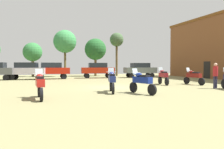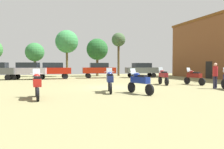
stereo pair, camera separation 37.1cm
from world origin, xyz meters
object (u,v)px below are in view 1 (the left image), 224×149
object	(u,v)px
tree_6	(95,49)
motorcycle_2	(112,80)
car_1	(27,70)
car_4	(51,69)
motorcycle_1	(40,84)
car_6	(140,69)
motorcycle_3	(142,81)
tree_5	(117,41)
tree_3	(33,52)
motorcycle_5	(163,76)
motorcycle_7	(194,76)
person_1	(215,74)
car_5	(98,69)
tree_4	(65,42)

from	to	relation	value
tree_6	motorcycle_2	bearing A→B (deg)	-101.01
car_1	car_4	size ratio (longest dim) A/B	1.05
motorcycle_1	car_6	world-z (taller)	car_6
motorcycle_1	motorcycle_3	xyz separation A→B (m)	(5.61, 0.31, -0.00)
tree_5	motorcycle_1	bearing A→B (deg)	-117.53
car_4	tree_3	size ratio (longest dim) A/B	0.86
motorcycle_2	car_4	size ratio (longest dim) A/B	0.51
motorcycle_3	motorcycle_5	size ratio (longest dim) A/B	1.03
tree_5	car_1	bearing A→B (deg)	-154.80
tree_3	tree_6	world-z (taller)	tree_6
motorcycle_7	motorcycle_1	bearing A→B (deg)	-170.33
motorcycle_5	tree_3	size ratio (longest dim) A/B	0.42
tree_5	tree_6	world-z (taller)	tree_5
motorcycle_1	person_1	xyz separation A→B (m)	(11.86, 1.39, 0.35)
motorcycle_5	tree_6	distance (m)	17.65
car_1	motorcycle_3	bearing A→B (deg)	-144.73
car_5	tree_6	distance (m)	6.20
motorcycle_1	motorcycle_3	world-z (taller)	motorcycle_1
motorcycle_3	motorcycle_5	xyz separation A→B (m)	(4.42, 5.04, 0.01)
motorcycle_3	car_4	bearing A→B (deg)	89.40
motorcycle_2	tree_4	distance (m)	21.44
motorcycle_2	motorcycle_5	bearing A→B (deg)	46.51
motorcycle_1	tree_3	bearing A→B (deg)	88.70
motorcycle_1	motorcycle_2	xyz separation A→B (m)	(4.15, 1.47, 0.01)
motorcycle_5	motorcycle_7	size ratio (longest dim) A/B	0.97
motorcycle_1	motorcycle_3	bearing A→B (deg)	-0.65
motorcycle_5	car_6	distance (m)	11.67
car_5	tree_4	bearing A→B (deg)	41.71
tree_6	car_4	bearing A→B (deg)	-140.14
motorcycle_7	car_4	world-z (taller)	car_4
motorcycle_3	motorcycle_5	world-z (taller)	motorcycle_5
motorcycle_3	tree_6	xyz separation A→B (m)	(2.65, 22.26, 3.45)
motorcycle_5	tree_4	bearing A→B (deg)	119.15
motorcycle_1	car_1	xyz separation A→B (m)	(-1.50, 16.38, 0.45)
tree_4	tree_6	size ratio (longest dim) A/B	1.18
motorcycle_5	tree_3	bearing A→B (deg)	129.60
motorcycle_7	tree_5	size ratio (longest dim) A/B	0.32
person_1	tree_6	world-z (taller)	tree_6
motorcycle_7	tree_3	world-z (taller)	tree_3
motorcycle_1	tree_4	bearing A→B (deg)	77.14
tree_6	motorcycle_3	bearing A→B (deg)	-96.79
motorcycle_1	car_1	size ratio (longest dim) A/B	0.49
car_5	car_6	xyz separation A→B (m)	(5.88, -0.64, 0.00)
car_5	person_1	distance (m)	16.50
motorcycle_7	tree_5	xyz separation A→B (m)	(-0.74, 18.03, 4.94)
tree_6	tree_4	bearing A→B (deg)	-178.25
motorcycle_3	tree_6	world-z (taller)	tree_6
motorcycle_5	person_1	xyz separation A→B (m)	(1.84, -3.96, 0.34)
motorcycle_3	car_1	bearing A→B (deg)	98.53
car_1	car_6	distance (m)	14.63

